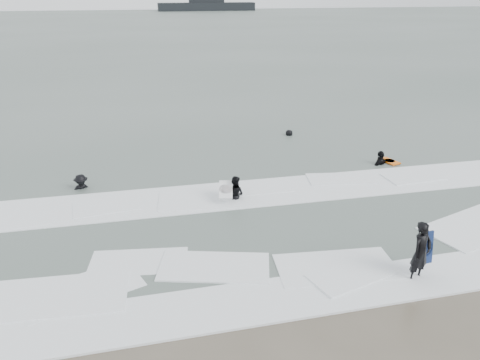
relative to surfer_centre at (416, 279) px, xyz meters
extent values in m
plane|color=brown|center=(-3.83, 0.56, 0.00)|extent=(320.00, 320.00, 0.00)
plane|color=#47544C|center=(-3.83, 80.56, 0.06)|extent=(320.00, 320.00, 0.00)
imported|color=black|center=(0.00, 0.00, 0.00)|extent=(0.77, 0.64, 1.80)
imported|color=black|center=(-3.87, 6.27, 0.00)|extent=(0.93, 0.92, 1.51)
imported|color=black|center=(-9.70, 8.47, 0.00)|extent=(1.12, 0.88, 1.52)
imported|color=black|center=(3.41, 8.51, 0.00)|extent=(1.16, 0.86, 1.82)
imported|color=black|center=(0.71, 13.65, 0.00)|extent=(0.80, 0.60, 1.49)
cube|color=white|center=(-3.83, -0.04, 0.03)|extent=(30.03, 2.32, 0.07)
cube|color=white|center=(-3.83, 6.56, 0.04)|extent=(30.00, 2.60, 0.09)
cube|color=black|center=(17.02, 149.95, 1.28)|extent=(31.07, 5.55, 2.44)
cube|color=black|center=(17.02, 149.95, 3.39)|extent=(11.09, 3.33, 1.78)
camera|label=1|loc=(-7.20, -9.68, 7.60)|focal=35.00mm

